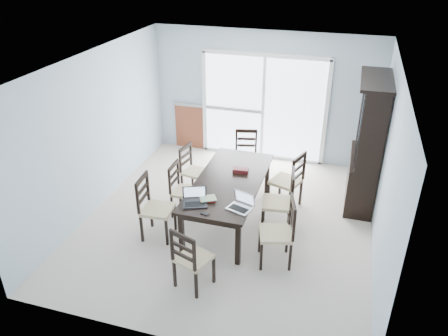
{
  "coord_description": "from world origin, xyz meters",
  "views": [
    {
      "loc": [
        1.62,
        -5.7,
        4.11
      ],
      "look_at": [
        -0.08,
        0.0,
        0.96
      ],
      "focal_mm": 35.0,
      "sensor_mm": 36.0,
      "label": 1
    }
  ],
  "objects_px": {
    "chair_right_far": "(292,175)",
    "chair_left_far": "(191,165)",
    "china_hutch": "(368,145)",
    "laptop_silver": "(239,206)",
    "chair_right_near": "(283,225)",
    "chair_left_mid": "(180,184)",
    "game_box": "(241,170)",
    "hot_tub": "(228,115)",
    "dining_table": "(229,185)",
    "chair_end_far": "(246,150)",
    "chair_left_near": "(151,201)",
    "chair_end_near": "(189,254)",
    "chair_right_mid": "(284,195)",
    "laptop_dark": "(195,201)",
    "cell_phone": "(205,214)"
  },
  "relations": [
    {
      "from": "chair_end_near",
      "to": "hot_tub",
      "type": "bearing_deg",
      "value": 120.27
    },
    {
      "from": "game_box",
      "to": "laptop_silver",
      "type": "bearing_deg",
      "value": -76.28
    },
    {
      "from": "chair_end_near",
      "to": "laptop_silver",
      "type": "height_order",
      "value": "chair_end_near"
    },
    {
      "from": "china_hutch",
      "to": "chair_left_far",
      "type": "bearing_deg",
      "value": -169.21
    },
    {
      "from": "dining_table",
      "to": "chair_right_far",
      "type": "xyz_separation_m",
      "value": [
        0.89,
        0.66,
        -0.04
      ]
    },
    {
      "from": "chair_left_mid",
      "to": "chair_end_near",
      "type": "relative_size",
      "value": 0.97
    },
    {
      "from": "chair_left_mid",
      "to": "chair_right_far",
      "type": "distance_m",
      "value": 1.84
    },
    {
      "from": "chair_left_near",
      "to": "cell_phone",
      "type": "bearing_deg",
      "value": 69.3
    },
    {
      "from": "china_hutch",
      "to": "chair_right_mid",
      "type": "bearing_deg",
      "value": -132.52
    },
    {
      "from": "dining_table",
      "to": "chair_right_near",
      "type": "relative_size",
      "value": 1.88
    },
    {
      "from": "dining_table",
      "to": "hot_tub",
      "type": "xyz_separation_m",
      "value": [
        -0.98,
        3.32,
        -0.16
      ]
    },
    {
      "from": "chair_end_near",
      "to": "hot_tub",
      "type": "relative_size",
      "value": 0.55
    },
    {
      "from": "chair_left_mid",
      "to": "china_hutch",
      "type": "bearing_deg",
      "value": 114.32
    },
    {
      "from": "chair_left_mid",
      "to": "cell_phone",
      "type": "relative_size",
      "value": 9.14
    },
    {
      "from": "hot_tub",
      "to": "chair_end_near",
      "type": "bearing_deg",
      "value": -79.48
    },
    {
      "from": "china_hutch",
      "to": "laptop_dark",
      "type": "bearing_deg",
      "value": -138.11
    },
    {
      "from": "chair_right_mid",
      "to": "chair_right_near",
      "type": "bearing_deg",
      "value": -179.5
    },
    {
      "from": "chair_left_mid",
      "to": "chair_end_near",
      "type": "bearing_deg",
      "value": 25.59
    },
    {
      "from": "chair_right_near",
      "to": "game_box",
      "type": "bearing_deg",
      "value": 24.25
    },
    {
      "from": "laptop_silver",
      "to": "chair_left_far",
      "type": "bearing_deg",
      "value": 150.25
    },
    {
      "from": "chair_end_near",
      "to": "chair_right_near",
      "type": "bearing_deg",
      "value": 60.05
    },
    {
      "from": "chair_right_far",
      "to": "chair_left_far",
      "type": "bearing_deg",
      "value": 107.66
    },
    {
      "from": "game_box",
      "to": "dining_table",
      "type": "bearing_deg",
      "value": -108.05
    },
    {
      "from": "chair_left_near",
      "to": "chair_right_far",
      "type": "distance_m",
      "value": 2.35
    },
    {
      "from": "chair_right_near",
      "to": "chair_right_mid",
      "type": "height_order",
      "value": "chair_right_mid"
    },
    {
      "from": "chair_end_far",
      "to": "laptop_silver",
      "type": "bearing_deg",
      "value": 88.4
    },
    {
      "from": "chair_right_near",
      "to": "chair_left_mid",
      "type": "bearing_deg",
      "value": 52.32
    },
    {
      "from": "chair_left_near",
      "to": "chair_left_far",
      "type": "height_order",
      "value": "chair_left_near"
    },
    {
      "from": "china_hutch",
      "to": "laptop_silver",
      "type": "height_order",
      "value": "china_hutch"
    },
    {
      "from": "chair_right_far",
      "to": "hot_tub",
      "type": "relative_size",
      "value": 0.6
    },
    {
      "from": "chair_left_near",
      "to": "chair_right_mid",
      "type": "distance_m",
      "value": 2.02
    },
    {
      "from": "chair_end_near",
      "to": "chair_end_far",
      "type": "bearing_deg",
      "value": 110.63
    },
    {
      "from": "china_hutch",
      "to": "hot_tub",
      "type": "relative_size",
      "value": 1.11
    },
    {
      "from": "china_hutch",
      "to": "chair_right_mid",
      "type": "relative_size",
      "value": 1.84
    },
    {
      "from": "chair_end_near",
      "to": "chair_end_far",
      "type": "height_order",
      "value": "chair_end_far"
    },
    {
      "from": "laptop_silver",
      "to": "chair_end_near",
      "type": "bearing_deg",
      "value": -95.88
    },
    {
      "from": "chair_left_near",
      "to": "laptop_dark",
      "type": "height_order",
      "value": "chair_left_near"
    },
    {
      "from": "chair_left_near",
      "to": "chair_right_near",
      "type": "bearing_deg",
      "value": 84.71
    },
    {
      "from": "dining_table",
      "to": "laptop_silver",
      "type": "xyz_separation_m",
      "value": [
        0.36,
        -0.75,
        0.13
      ]
    },
    {
      "from": "chair_left_near",
      "to": "game_box",
      "type": "distance_m",
      "value": 1.53
    },
    {
      "from": "chair_left_mid",
      "to": "chair_right_far",
      "type": "height_order",
      "value": "chair_right_far"
    },
    {
      "from": "laptop_dark",
      "to": "laptop_silver",
      "type": "height_order",
      "value": "laptop_dark"
    },
    {
      "from": "chair_left_far",
      "to": "game_box",
      "type": "bearing_deg",
      "value": 80.59
    },
    {
      "from": "laptop_silver",
      "to": "laptop_dark",
      "type": "bearing_deg",
      "value": -155.68
    },
    {
      "from": "chair_right_near",
      "to": "chair_right_far",
      "type": "distance_m",
      "value": 1.42
    },
    {
      "from": "chair_right_mid",
      "to": "laptop_silver",
      "type": "bearing_deg",
      "value": 137.18
    },
    {
      "from": "dining_table",
      "to": "chair_left_near",
      "type": "distance_m",
      "value": 1.24
    },
    {
      "from": "laptop_dark",
      "to": "game_box",
      "type": "height_order",
      "value": "laptop_dark"
    },
    {
      "from": "china_hutch",
      "to": "chair_end_far",
      "type": "relative_size",
      "value": 2.01
    },
    {
      "from": "chair_right_mid",
      "to": "hot_tub",
      "type": "distance_m",
      "value": 3.8
    }
  ]
}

